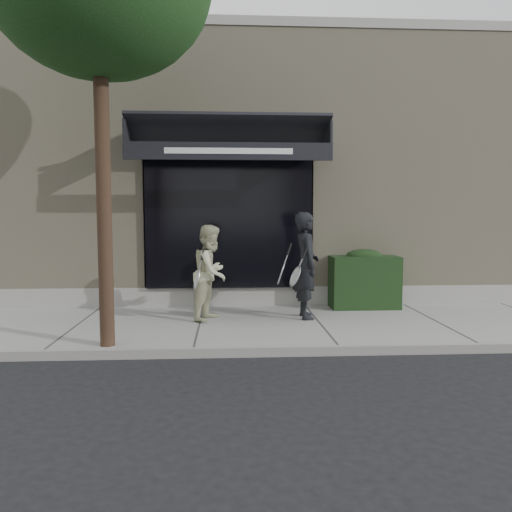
{
  "coord_description": "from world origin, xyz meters",
  "views": [
    {
      "loc": [
        -1.53,
        -8.19,
        1.96
      ],
      "look_at": [
        -1.03,
        0.6,
        1.19
      ],
      "focal_mm": 35.0,
      "sensor_mm": 36.0,
      "label": 1
    }
  ],
  "objects": [
    {
      "name": "ground",
      "position": [
        0.0,
        0.0,
        0.0
      ],
      "size": [
        80.0,
        80.0,
        0.0
      ],
      "primitive_type": "plane",
      "color": "black",
      "rests_on": "ground"
    },
    {
      "name": "sidewalk",
      "position": [
        0.0,
        0.0,
        0.06
      ],
      "size": [
        20.0,
        3.0,
        0.12
      ],
      "primitive_type": "cube",
      "color": "gray",
      "rests_on": "ground"
    },
    {
      "name": "building_facade",
      "position": [
        -0.01,
        4.96,
        2.74
      ],
      "size": [
        14.3,
        8.04,
        5.64
      ],
      "color": "tan",
      "rests_on": "ground"
    },
    {
      "name": "pedestrian_front",
      "position": [
        -0.17,
        0.35,
        1.04
      ],
      "size": [
        0.81,
        0.92,
        1.85
      ],
      "color": "black",
      "rests_on": "sidewalk"
    },
    {
      "name": "hedge",
      "position": [
        1.1,
        1.25,
        0.66
      ],
      "size": [
        1.3,
        0.7,
        1.14
      ],
      "color": "black",
      "rests_on": "sidewalk"
    },
    {
      "name": "curb",
      "position": [
        0.0,
        -1.55,
        0.07
      ],
      "size": [
        20.0,
        0.1,
        0.14
      ],
      "primitive_type": "cube",
      "color": "gray",
      "rests_on": "ground"
    },
    {
      "name": "pedestrian_back",
      "position": [
        -1.81,
        0.32,
        0.93
      ],
      "size": [
        0.87,
        0.97,
        1.63
      ],
      "color": "beige",
      "rests_on": "sidewalk"
    }
  ]
}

